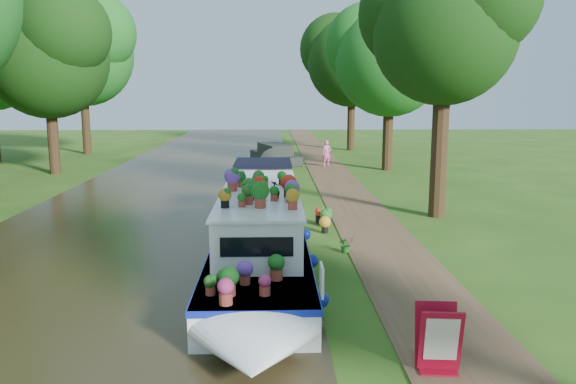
{
  "coord_description": "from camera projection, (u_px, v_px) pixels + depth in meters",
  "views": [
    {
      "loc": [
        -1.96,
        -16.03,
        4.27
      ],
      "look_at": [
        -1.46,
        0.72,
        1.3
      ],
      "focal_mm": 35.0,
      "sensor_mm": 36.0,
      "label": 1
    }
  ],
  "objects": [
    {
      "name": "pedestrian_pink",
      "position": [
        327.0,
        153.0,
        32.66
      ],
      "size": [
        0.65,
        0.55,
        1.53
      ],
      "primitive_type": "imported",
      "rotation": [
        0.0,
        0.0,
        0.39
      ],
      "color": "pink",
      "rests_on": "towpath"
    },
    {
      "name": "verge_plant",
      "position": [
        346.0,
        244.0,
        15.16
      ],
      "size": [
        0.45,
        0.41,
        0.46
      ],
      "primitive_type": "imported",
      "rotation": [
        0.0,
        0.0,
        0.12
      ],
      "color": "#22681F",
      "rests_on": "ground"
    },
    {
      "name": "tree_near_far",
      "position": [
        352.0,
        54.0,
        41.14
      ],
      "size": [
        7.59,
        7.26,
        10.3
      ],
      "color": "black",
      "rests_on": "ground"
    },
    {
      "name": "towpath",
      "position": [
        379.0,
        238.0,
        16.61
      ],
      "size": [
        2.2,
        100.0,
        0.03
      ],
      "primitive_type": "cube",
      "color": "#513A26",
      "rests_on": "ground"
    },
    {
      "name": "tree_far_d",
      "position": [
        81.0,
        47.0,
        38.56
      ],
      "size": [
        8.05,
        7.7,
        10.85
      ],
      "color": "black",
      "rests_on": "ground"
    },
    {
      "name": "tree_far_c",
      "position": [
        47.0,
        48.0,
        28.91
      ],
      "size": [
        7.13,
        6.82,
        9.59
      ],
      "color": "black",
      "rests_on": "ground"
    },
    {
      "name": "tree_near_overhang",
      "position": [
        444.0,
        21.0,
        18.55
      ],
      "size": [
        5.52,
        5.28,
        8.99
      ],
      "color": "black",
      "rests_on": "ground"
    },
    {
      "name": "second_boat",
      "position": [
        275.0,
        155.0,
        34.55
      ],
      "size": [
        3.26,
        6.33,
        1.16
      ],
      "rotation": [
        0.0,
        0.0,
        0.32
      ],
      "color": "black",
      "rests_on": "canal_water"
    },
    {
      "name": "sandwich_board",
      "position": [
        438.0,
        342.0,
        8.61
      ],
      "size": [
        0.67,
        0.57,
        1.03
      ],
      "rotation": [
        0.0,
        0.0,
        -0.09
      ],
      "color": "#A30B23",
      "rests_on": "towpath"
    },
    {
      "name": "tree_near_mid",
      "position": [
        390.0,
        52.0,
        30.43
      ],
      "size": [
        6.9,
        6.6,
        9.4
      ],
      "color": "black",
      "rests_on": "ground"
    },
    {
      "name": "canal_water",
      "position": [
        134.0,
        240.0,
        16.4
      ],
      "size": [
        10.0,
        100.0,
        0.02
      ],
      "primitive_type": "cube",
      "color": "black",
      "rests_on": "ground"
    },
    {
      "name": "ground",
      "position": [
        338.0,
        239.0,
        16.58
      ],
      "size": [
        100.0,
        100.0,
        0.0
      ],
      "primitive_type": "plane",
      "color": "#294E13",
      "rests_on": "ground"
    },
    {
      "name": "plant_boat",
      "position": [
        260.0,
        230.0,
        14.19
      ],
      "size": [
        2.29,
        13.52,
        2.3
      ],
      "color": "white",
      "rests_on": "canal_water"
    }
  ]
}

